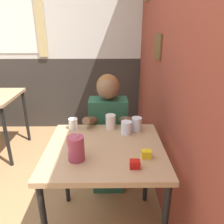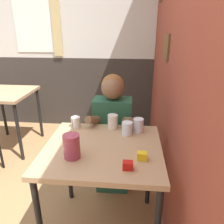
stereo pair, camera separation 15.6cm
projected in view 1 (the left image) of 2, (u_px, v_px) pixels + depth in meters
name	position (u px, v px, depth m)	size (l,w,h in m)	color
brick_wall_right	(161.00, 48.00, 2.07)	(0.08, 4.31, 2.70)	brown
back_wall	(40.00, 40.00, 3.15)	(5.91, 0.09, 2.70)	silver
main_table	(105.00, 158.00, 1.53)	(0.81, 0.73, 0.77)	tan
person_seated	(108.00, 134.00, 2.03)	(0.42, 0.40, 1.17)	#235138
cocktail_pitcher	(76.00, 148.00, 1.33)	(0.10, 0.10, 0.28)	#99384C
glass_near_pitcher	(126.00, 128.00, 1.67)	(0.08, 0.08, 0.10)	silver
glass_center	(73.00, 124.00, 1.75)	(0.07, 0.07, 0.09)	silver
glass_far_side	(111.00, 121.00, 1.76)	(0.08, 0.08, 0.11)	silver
glass_by_brick	(137.00, 124.00, 1.72)	(0.08, 0.08, 0.11)	silver
condiment_ketchup	(135.00, 164.00, 1.27)	(0.06, 0.04, 0.05)	#B7140F
condiment_mustard	(146.00, 154.00, 1.37)	(0.06, 0.04, 0.05)	yellow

